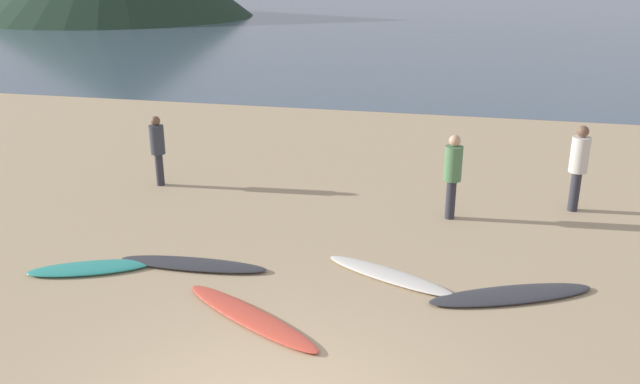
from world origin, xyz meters
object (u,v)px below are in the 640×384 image
(person_0, at_px, (579,161))
(surfboard_3, at_px, (389,275))
(surfboard_2, at_px, (250,316))
(person_1, at_px, (158,145))
(person_2, at_px, (453,170))
(surfboard_0, at_px, (90,268))
(surfboard_1, at_px, (193,264))
(surfboard_4, at_px, (511,295))

(person_0, bearing_deg, surfboard_3, 122.26)
(surfboard_3, relative_size, person_0, 1.31)
(surfboard_2, xyz_separation_m, person_1, (-3.88, 5.14, 0.90))
(person_1, height_order, person_2, person_2)
(surfboard_0, relative_size, person_2, 1.16)
(surfboard_2, bearing_deg, person_2, 90.54)
(surfboard_3, bearing_deg, surfboard_1, -149.99)
(surfboard_0, bearing_deg, surfboard_2, -39.25)
(person_2, bearing_deg, person_1, -167.70)
(person_0, bearing_deg, person_2, 95.04)
(surfboard_3, bearing_deg, surfboard_4, 17.32)
(surfboard_4, bearing_deg, surfboard_3, 149.23)
(surfboard_1, xyz_separation_m, surfboard_4, (5.14, 0.11, -0.01))
(surfboard_2, xyz_separation_m, person_2, (2.62, 4.56, 0.96))
(surfboard_4, bearing_deg, person_0, 47.13)
(person_0, relative_size, person_2, 1.05)
(surfboard_4, bearing_deg, person_1, 130.29)
(surfboard_3, relative_size, surfboard_4, 0.88)
(person_2, bearing_deg, surfboard_2, -102.51)
(surfboard_1, relative_size, surfboard_2, 0.95)
(surfboard_1, height_order, person_1, person_1)
(surfboard_4, distance_m, person_2, 3.38)
(person_1, bearing_deg, surfboard_2, -95.73)
(surfboard_1, relative_size, person_2, 1.50)
(surfboard_2, bearing_deg, surfboard_1, 167.04)
(surfboard_1, distance_m, person_2, 5.27)
(person_2, bearing_deg, surfboard_3, -89.23)
(surfboard_3, xyz_separation_m, surfboard_4, (1.89, -0.23, -0.00))
(surfboard_1, distance_m, surfboard_4, 5.15)
(surfboard_1, relative_size, surfboard_4, 0.97)
(surfboard_2, bearing_deg, person_1, 157.43)
(person_2, bearing_deg, surfboard_1, -124.88)
(surfboard_4, height_order, person_1, person_1)
(surfboard_3, xyz_separation_m, person_0, (3.28, 3.83, 1.01))
(surfboard_3, xyz_separation_m, person_2, (0.84, 2.84, 0.96))
(surfboard_0, xyz_separation_m, person_2, (5.70, 3.69, 0.96))
(surfboard_2, xyz_separation_m, surfboard_3, (1.78, 1.73, 0.00))
(surfboard_1, bearing_deg, surfboard_4, -1.40)
(surfboard_4, height_order, person_2, person_2)
(surfboard_3, bearing_deg, surfboard_0, -145.99)
(surfboard_4, xyz_separation_m, person_2, (-1.05, 3.06, 0.96))
(surfboard_0, xyz_separation_m, person_0, (8.14, 4.68, 1.01))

